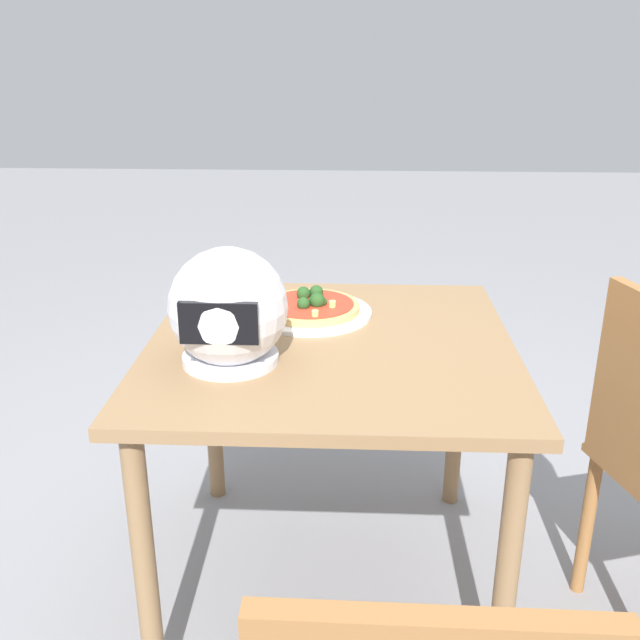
% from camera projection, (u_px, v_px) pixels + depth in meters
% --- Properties ---
extents(ground_plane, '(14.00, 14.00, 0.00)m').
position_uv_depth(ground_plane, '(329.00, 578.00, 2.03)').
color(ground_plane, gray).
extents(dining_table, '(0.89, 0.91, 0.73)m').
position_uv_depth(dining_table, '(330.00, 376.00, 1.80)').
color(dining_table, olive).
rests_on(dining_table, ground).
extents(pizza_plate, '(0.33, 0.33, 0.01)m').
position_uv_depth(pizza_plate, '(310.00, 313.00, 1.94)').
color(pizza_plate, white).
rests_on(pizza_plate, dining_table).
extents(pizza, '(0.27, 0.27, 0.06)m').
position_uv_depth(pizza, '(311.00, 306.00, 1.93)').
color(pizza, tan).
rests_on(pizza, pizza_plate).
extents(motorcycle_helmet, '(0.27, 0.27, 0.27)m').
position_uv_depth(motorcycle_helmet, '(228.00, 309.00, 1.61)').
color(motorcycle_helmet, silver).
rests_on(motorcycle_helmet, dining_table).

